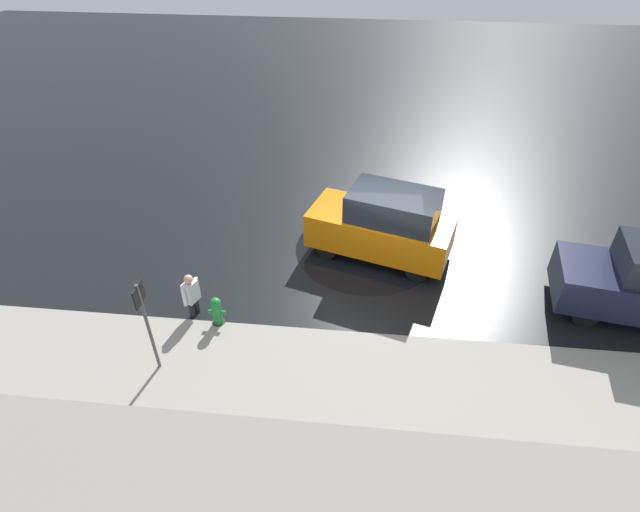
% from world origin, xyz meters
% --- Properties ---
extents(ground_plane, '(60.00, 60.00, 0.00)m').
position_xyz_m(ground_plane, '(0.00, 0.00, 0.00)').
color(ground_plane, black).
extents(kerb_strip, '(24.00, 3.20, 0.04)m').
position_xyz_m(kerb_strip, '(0.00, 4.20, 0.02)').
color(kerb_strip, gray).
rests_on(kerb_strip, ground).
extents(moving_hatchback, '(4.23, 2.76, 2.06)m').
position_xyz_m(moving_hatchback, '(-0.24, -0.57, 1.03)').
color(moving_hatchback, orange).
rests_on(moving_hatchback, ground).
extents(fire_hydrant, '(0.42, 0.31, 0.80)m').
position_xyz_m(fire_hydrant, '(3.65, 2.62, 0.40)').
color(fire_hydrant, '#197A2D').
rests_on(fire_hydrant, ground).
extents(pedestrian, '(0.36, 0.53, 1.22)m').
position_xyz_m(pedestrian, '(4.33, 2.34, 0.68)').
color(pedestrian, silver).
rests_on(pedestrian, ground).
extents(metal_railing, '(9.48, 0.04, 1.05)m').
position_xyz_m(metal_railing, '(-0.55, 6.20, 0.73)').
color(metal_railing, '#B7BABF').
rests_on(metal_railing, ground).
extents(sign_post, '(0.07, 0.44, 2.40)m').
position_xyz_m(sign_post, '(4.59, 4.08, 1.58)').
color(sign_post, '#4C4C51').
rests_on(sign_post, ground).
extents(puddle_patch, '(4.08, 4.08, 0.01)m').
position_xyz_m(puddle_patch, '(0.20, -0.77, 0.00)').
color(puddle_patch, black).
rests_on(puddle_patch, ground).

